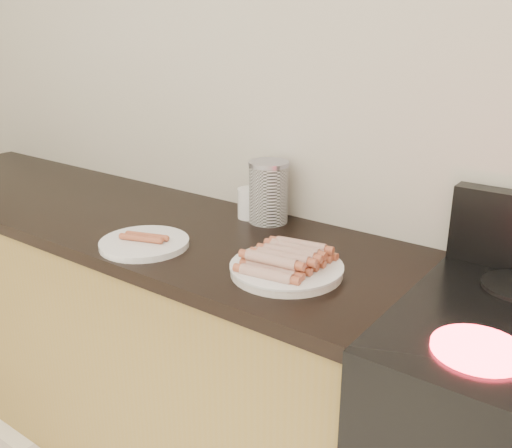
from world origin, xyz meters
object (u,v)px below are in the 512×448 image
Objects in this scene: main_plate at (286,270)px; side_plate at (144,243)px; canister at (268,192)px; mug at (250,203)px.

side_plate is (-0.43, -0.09, -0.00)m from main_plate.
side_plate is at bearing -168.73° from main_plate.
mug is (-0.07, -0.00, -0.05)m from canister.
mug reaches higher than side_plate.
side_plate is 1.29× the size of canister.
canister reaches higher than mug.
main_plate is 2.92× the size of mug.
main_plate is at bearing 11.27° from side_plate.
side_plate is 2.60× the size of mug.
canister is at bearing 67.07° from side_plate.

